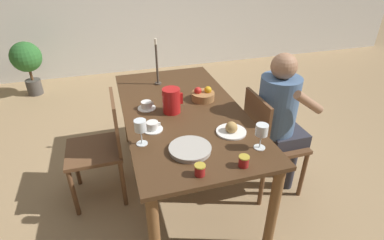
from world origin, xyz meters
TOP-DOWN VIEW (x-y plane):
  - ground_plane at (0.00, 0.00)m, footprint 20.00×20.00m
  - dining_table at (0.00, 0.00)m, footprint 0.90×1.73m
  - chair_person_side at (0.64, -0.25)m, footprint 0.42×0.42m
  - chair_opposite at (-0.64, 0.06)m, footprint 0.42×0.42m
  - person_seated at (0.73, -0.23)m, footprint 0.39×0.41m
  - red_pitcher at (-0.09, -0.01)m, footprint 0.16×0.14m
  - wine_glass_water at (-0.37, -0.38)m, footprint 0.08×0.08m
  - wine_glass_juice at (0.33, -0.63)m, footprint 0.08×0.08m
  - teacup_near_person at (-0.27, -0.23)m, footprint 0.14×0.14m
  - teacup_across at (-0.26, 0.10)m, footprint 0.14×0.14m
  - serving_tray at (-0.10, -0.54)m, footprint 0.27×0.27m
  - bread_plate at (0.23, -0.41)m, footprint 0.21×0.21m
  - jam_jar_amber at (0.16, -0.77)m, footprint 0.06×0.06m
  - jam_jar_red at (-0.11, -0.77)m, footprint 0.06×0.06m
  - fruit_bowl at (0.21, 0.12)m, footprint 0.19×0.19m
  - candlestick_tall at (-0.09, 0.55)m, footprint 0.06×0.06m
  - potted_plant at (-1.55, 2.41)m, footprint 0.40×0.40m

SIDE VIEW (x-z plane):
  - ground_plane at x=0.00m, z-range 0.00..0.00m
  - chair_person_side at x=0.64m, z-range 0.04..0.93m
  - chair_opposite at x=-0.64m, z-range 0.04..0.93m
  - potted_plant at x=-1.55m, z-range 0.12..0.87m
  - dining_table at x=0.00m, z-range 0.27..1.01m
  - person_seated at x=0.73m, z-range 0.12..1.31m
  - serving_tray at x=-0.10m, z-range 0.74..0.77m
  - bread_plate at x=0.23m, z-range 0.72..0.81m
  - teacup_near_person at x=-0.27m, z-range 0.74..0.80m
  - teacup_across at x=-0.26m, z-range 0.74..0.80m
  - jam_jar_amber at x=0.16m, z-range 0.74..0.81m
  - jam_jar_red at x=-0.11m, z-range 0.74..0.81m
  - fruit_bowl at x=0.21m, z-range 0.72..0.84m
  - red_pitcher at x=-0.09m, z-range 0.74..0.93m
  - wine_glass_juice at x=0.33m, z-range 0.78..0.95m
  - wine_glass_water at x=-0.37m, z-range 0.78..0.96m
  - candlestick_tall at x=-0.09m, z-range 0.70..1.12m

